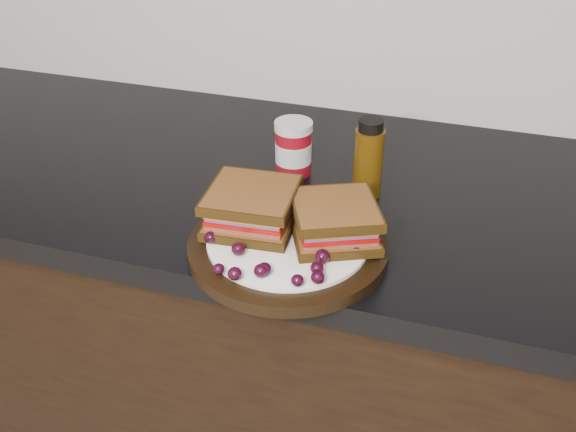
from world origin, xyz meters
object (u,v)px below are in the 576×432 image
at_px(sandwich_left, 252,207).
at_px(oil_bottle, 369,158).
at_px(condiment_jar, 293,148).
at_px(plate, 288,247).

bearing_deg(sandwich_left, oil_bottle, 48.41).
xyz_separation_m(condiment_jar, oil_bottle, (0.13, -0.03, 0.02)).
xyz_separation_m(sandwich_left, condiment_jar, (-0.00, 0.20, -0.01)).
relative_size(plate, condiment_jar, 3.00).
xyz_separation_m(sandwich_left, oil_bottle, (0.13, 0.17, 0.01)).
distance_m(sandwich_left, condiment_jar, 0.20).
relative_size(sandwich_left, oil_bottle, 0.95).
bearing_deg(condiment_jar, plate, -74.64).
height_order(plate, oil_bottle, oil_bottle).
bearing_deg(oil_bottle, condiment_jar, 166.56).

